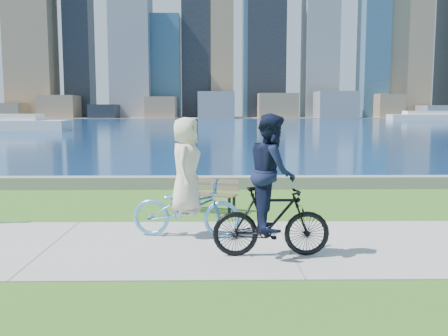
# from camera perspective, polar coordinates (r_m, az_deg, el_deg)

# --- Properties ---
(ground) EXTENTS (320.00, 320.00, 0.00)m
(ground) POSITION_cam_1_polar(r_m,az_deg,el_deg) (8.63, 7.24, -8.80)
(ground) COLOR #2C5C18
(ground) RESTS_ON ground
(concrete_path) EXTENTS (80.00, 3.50, 0.02)m
(concrete_path) POSITION_cam_1_polar(r_m,az_deg,el_deg) (8.63, 7.24, -8.74)
(concrete_path) COLOR #959691
(concrete_path) RESTS_ON ground
(seawall) EXTENTS (90.00, 0.50, 0.35)m
(seawall) POSITION_cam_1_polar(r_m,az_deg,el_deg) (14.64, 3.84, -1.65)
(seawall) COLOR slate
(seawall) RESTS_ON ground
(bay_water) EXTENTS (320.00, 131.00, 0.01)m
(bay_water) POSITION_cam_1_polar(r_m,az_deg,el_deg) (80.27, -0.01, 5.09)
(bay_water) COLOR navy
(bay_water) RESTS_ON ground
(far_shore) EXTENTS (320.00, 30.00, 0.12)m
(far_shore) POSITION_cam_1_polar(r_m,az_deg,el_deg) (138.25, -0.37, 5.80)
(far_shore) COLOR slate
(far_shore) RESTS_ON ground
(city_skyline) EXTENTS (175.52, 22.84, 76.00)m
(city_skyline) POSITION_cam_1_polar(r_m,az_deg,el_deg) (139.32, 2.11, 15.07)
(city_skyline) COLOR #766249
(city_skyline) RESTS_ON ground
(ferry_near) EXTENTS (13.20, 3.77, 1.79)m
(ferry_near) POSITION_cam_1_polar(r_m,az_deg,el_deg) (58.62, -23.72, 4.64)
(ferry_near) COLOR silver
(ferry_near) RESTS_ON ground
(ferry_far) EXTENTS (14.63, 4.18, 1.99)m
(ferry_far) POSITION_cam_1_polar(r_m,az_deg,el_deg) (111.22, 21.96, 5.48)
(ferry_far) COLOR silver
(ferry_far) RESTS_ON ground
(park_bench) EXTENTS (1.50, 0.95, 0.73)m
(park_bench) POSITION_cam_1_polar(r_m,az_deg,el_deg) (11.25, -1.99, -2.76)
(park_bench) COLOR black
(park_bench) RESTS_ON ground
(cyclist_woman) EXTENTS (0.98, 2.05, 2.15)m
(cyclist_woman) POSITION_cam_1_polar(r_m,az_deg,el_deg) (8.95, -4.34, -2.85)
(cyclist_woman) COLOR #5EA7E4
(cyclist_woman) RESTS_ON ground
(cyclist_man) EXTENTS (0.68, 1.82, 2.22)m
(cyclist_man) POSITION_cam_1_polar(r_m,az_deg,el_deg) (7.75, 5.46, -3.33)
(cyclist_man) COLOR black
(cyclist_man) RESTS_ON ground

